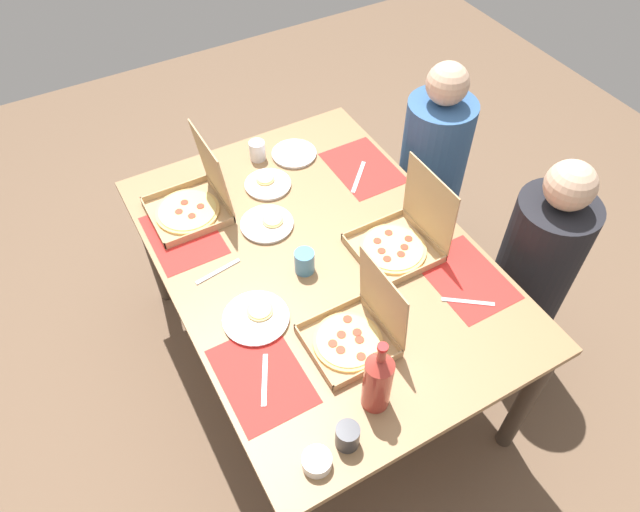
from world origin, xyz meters
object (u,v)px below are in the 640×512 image
Objects in this scene: pizza_box_corner_left at (355,332)px; cup_red at (257,151)px; diner_left_seat at (429,180)px; cup_clear_left at (347,436)px; pizza_box_center at (193,202)px; soda_bottle at (378,380)px; plate_near_left at (294,154)px; plate_near_right at (256,317)px; diner_right_seat at (529,280)px; plate_far_left at (268,184)px; plate_far_right at (268,224)px; cup_clear_right at (304,262)px; pizza_box_edge_far at (401,239)px; condiment_bowl at (317,461)px.

cup_red is (-1.04, 0.13, -0.00)m from pizza_box_corner_left.
diner_left_seat reaches higher than pizza_box_corner_left.
pizza_box_corner_left reaches higher than cup_clear_left.
pizza_box_center reaches higher than soda_bottle.
pizza_box_corner_left reaches higher than plate_near_left.
plate_near_right is 0.20× the size of diner_right_seat.
plate_near_right reaches higher than plate_near_left.
plate_far_right is at bearing -26.50° from plate_far_left.
cup_clear_right is at bearing -66.71° from diner_left_seat.
pizza_box_edge_far is 0.81m from cup_red.
cup_red is 0.08× the size of diner_right_seat.
cup_red is at bearing 173.16° from pizza_box_corner_left.
cup_clear_right is (-0.12, 0.26, 0.04)m from plate_near_right.
plate_far_right is (-0.36, -0.40, -0.04)m from pizza_box_edge_far.
pizza_box_edge_far is at bearing 18.19° from cup_red.
soda_bottle is at bearing -41.23° from pizza_box_edge_far.
plate_far_right is (0.22, -0.11, 0.00)m from plate_far_left.
cup_clear_left reaches higher than plate_near_right.
plate_far_right is (0.22, 0.23, -0.04)m from pizza_box_center.
soda_bottle is at bearing -15.81° from pizza_box_corner_left.
plate_near_left is 0.18× the size of diner_right_seat.
cup_clear_left is (1.16, 0.04, -0.01)m from pizza_box_center.
soda_bottle reaches higher than cup_clear_left.
plate_far_left is 0.23m from plate_near_left.
diner_right_seat is (-0.03, 0.92, -0.31)m from pizza_box_corner_left.
plate_far_left and plate_far_right have the same top height.
pizza_box_center is (-0.86, -0.25, 0.00)m from pizza_box_corner_left.
soda_bottle is at bearing -2.79° from plate_far_right.
plate_near_left is 2.26× the size of cup_red.
cup_clear_right is at bearing 162.34° from cup_clear_left.
pizza_box_corner_left is at bearing 46.50° from plate_near_right.
diner_left_seat reaches higher than cup_clear_left.
plate_near_left is 0.63× the size of soda_bottle.
cup_red is (-0.77, -0.25, -0.01)m from pizza_box_edge_far.
cup_red is 1.32m from diner_right_seat.
diner_left_seat is at bearing 70.06° from cup_red.
pizza_box_corner_left is 1.54× the size of plate_far_left.
diner_right_seat is at bearing 33.83° from plate_near_left.
cup_clear_right is 1.02m from diner_right_seat.
condiment_bowl is (1.17, -0.41, 0.01)m from plate_far_left.
pizza_box_corner_left is 3.44× the size of condiment_bowl.
pizza_box_corner_left is 0.25m from soda_bottle.
diner_left_seat reaches higher than plate_near_right.
soda_bottle reaches higher than condiment_bowl.
plate_far_left is 1.20m from diner_right_seat.
cup_clear_right is (-0.08, -0.38, -0.00)m from pizza_box_edge_far.
pizza_box_center is 0.29× the size of diner_left_seat.
diner_right_seat reaches higher than condiment_bowl.
diner_left_seat is at bearing 113.55° from plate_near_right.
pizza_box_edge_far is 0.39m from cup_clear_right.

